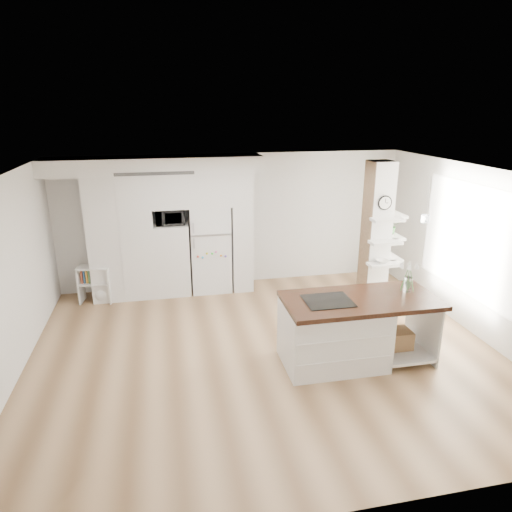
% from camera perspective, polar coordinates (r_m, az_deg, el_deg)
% --- Properties ---
extents(floor, '(7.00, 6.00, 0.01)m').
position_cam_1_polar(floor, '(7.15, 1.13, -11.83)').
color(floor, tan).
rests_on(floor, ground).
extents(room, '(7.04, 6.04, 2.72)m').
position_cam_1_polar(room, '(6.42, 1.23, 2.66)').
color(room, white).
rests_on(room, ground).
extents(cabinet_wall, '(4.00, 0.71, 2.70)m').
position_cam_1_polar(cabinet_wall, '(8.94, -11.81, 4.44)').
color(cabinet_wall, silver).
rests_on(cabinet_wall, floor).
extents(refrigerator, '(0.78, 0.69, 1.75)m').
position_cam_1_polar(refrigerator, '(9.16, -5.78, 0.97)').
color(refrigerator, white).
rests_on(refrigerator, floor).
extents(column, '(0.69, 0.90, 2.70)m').
position_cam_1_polar(column, '(8.39, 15.47, 2.17)').
color(column, silver).
rests_on(column, floor).
extents(window, '(0.00, 2.40, 2.40)m').
position_cam_1_polar(window, '(8.25, 24.99, 1.90)').
color(window, white).
rests_on(window, room).
extents(pendant_light, '(0.12, 0.12, 0.10)m').
position_cam_1_polar(pendant_light, '(7.06, 14.61, 5.72)').
color(pendant_light, white).
rests_on(pendant_light, room).
extents(kitchen_island, '(2.20, 1.05, 1.56)m').
position_cam_1_polar(kitchen_island, '(6.76, 10.68, -9.10)').
color(kitchen_island, silver).
rests_on(kitchen_island, floor).
extents(bookshelf, '(0.65, 0.44, 0.71)m').
position_cam_1_polar(bookshelf, '(9.22, -19.18, -3.58)').
color(bookshelf, silver).
rests_on(bookshelf, floor).
extents(floor_plant_a, '(0.29, 0.27, 0.43)m').
position_cam_1_polar(floor_plant_a, '(8.69, 19.88, -5.72)').
color(floor_plant_a, '#31762F').
rests_on(floor_plant_a, floor).
extents(floor_plant_b, '(0.34, 0.34, 0.48)m').
position_cam_1_polar(floor_plant_b, '(10.16, 14.64, -1.57)').
color(floor_plant_b, '#31762F').
rests_on(floor_plant_b, floor).
extents(microwave, '(0.54, 0.37, 0.30)m').
position_cam_1_polar(microwave, '(8.88, -10.71, 4.84)').
color(microwave, '#2D2D2D').
rests_on(microwave, cabinet_wall).
extents(shelf_plant, '(0.27, 0.23, 0.30)m').
position_cam_1_polar(shelf_plant, '(8.61, 16.56, 3.66)').
color(shelf_plant, '#31762F').
rests_on(shelf_plant, column).
extents(decor_bowl, '(0.22, 0.22, 0.05)m').
position_cam_1_polar(decor_bowl, '(8.26, 15.49, -0.63)').
color(decor_bowl, white).
rests_on(decor_bowl, column).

